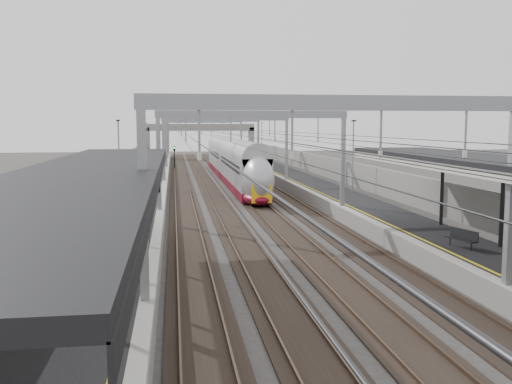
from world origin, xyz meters
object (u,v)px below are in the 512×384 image
object	(u,v)px
bench	(462,237)
signal_green	(174,153)
overbridge	(200,132)
train	(233,165)

from	to	relation	value
bench	signal_green	distance (m)	64.68
overbridge	train	distance (m)	50.37
bench	signal_green	bearing A→B (deg)	101.56
train	signal_green	bearing A→B (deg)	107.29
overbridge	bench	world-z (taller)	overbridge
overbridge	train	size ratio (longest dim) A/B	0.46
signal_green	overbridge	bearing A→B (deg)	79.74
bench	overbridge	bearing A→B (deg)	94.82
train	signal_green	world-z (taller)	train
overbridge	signal_green	bearing A→B (deg)	-100.26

